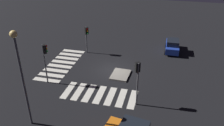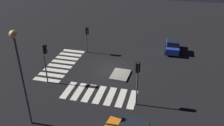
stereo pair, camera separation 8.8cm
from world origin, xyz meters
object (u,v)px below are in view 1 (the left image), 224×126
at_px(car_blue, 172,46).
at_px(street_lamp, 20,65).
at_px(traffic_light_east, 45,54).
at_px(traffic_island, 120,75).
at_px(traffic_light_north, 137,73).
at_px(traffic_light_south, 87,34).

bearing_deg(car_blue, street_lamp, 146.95).
bearing_deg(traffic_light_east, street_lamp, -110.15).
height_order(traffic_island, car_blue, car_blue).
height_order(traffic_island, traffic_light_north, traffic_light_north).
height_order(car_blue, traffic_light_east, traffic_light_east).
distance_m(car_blue, traffic_light_south, 12.19).
xyz_separation_m(traffic_light_south, street_lamp, (14.81, 0.01, 2.86)).
height_order(car_blue, street_lamp, street_lamp).
bearing_deg(traffic_light_south, traffic_island, 0.85).
bearing_deg(traffic_light_east, traffic_island, -10.66).
height_order(traffic_light_east, street_lamp, street_lamp).
relative_size(traffic_island, car_blue, 0.65).
relative_size(traffic_light_south, street_lamp, 0.44).
bearing_deg(traffic_island, traffic_light_east, -65.91).
relative_size(traffic_island, traffic_light_north, 0.61).
height_order(car_blue, traffic_light_south, traffic_light_south).
relative_size(traffic_light_east, street_lamp, 0.53).
xyz_separation_m(car_blue, traffic_light_east, (11.68, -13.22, 2.55)).
height_order(traffic_light_south, street_lamp, street_lamp).
bearing_deg(traffic_island, car_blue, 145.49).
bearing_deg(traffic_light_north, car_blue, -46.60).
xyz_separation_m(car_blue, traffic_light_south, (3.34, -11.55, 1.97)).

